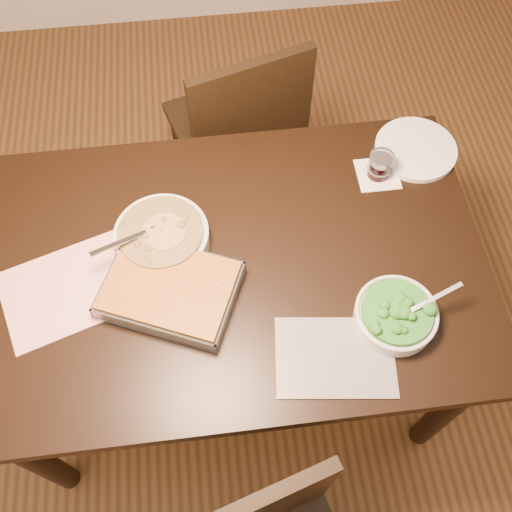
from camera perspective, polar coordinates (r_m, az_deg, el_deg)
ground at (r=2.23m, az=-1.93°, el=-10.00°), size 4.00×4.00×0.00m
table at (r=1.63m, az=-2.61°, el=-2.21°), size 1.40×0.90×0.75m
magazine_a at (r=1.58m, az=-18.08°, el=-3.18°), size 0.41×0.35×0.01m
magazine_b at (r=1.44m, az=7.91°, el=-9.97°), size 0.32×0.24×0.01m
coaster at (r=1.74m, az=12.05°, el=8.00°), size 0.12×0.12×0.00m
stew_bowl at (r=1.56m, az=-9.39°, el=1.93°), size 0.27×0.26×0.10m
broccoli_bowl at (r=1.48m, az=13.81°, el=-5.69°), size 0.24×0.21×0.08m
baking_dish at (r=1.49m, az=-8.58°, el=-3.34°), size 0.40×0.36×0.06m
wine_tumbler at (r=1.71m, az=12.32°, el=8.89°), size 0.07×0.07×0.08m
dinner_plate at (r=1.82m, az=15.67°, el=10.25°), size 0.25×0.25×0.02m
chair_far at (r=2.15m, az=-1.59°, el=12.55°), size 0.53×0.53×0.90m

